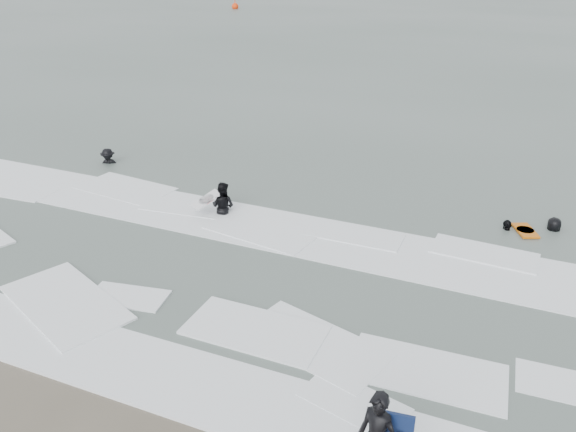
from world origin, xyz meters
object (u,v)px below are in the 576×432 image
at_px(surfer_wading, 223,214).
at_px(surfer_breaker, 109,165).
at_px(buoy, 235,6).
at_px(surfer_right_far, 553,231).
at_px(surfer_right_near, 507,231).

height_order(surfer_wading, surfer_breaker, surfer_wading).
distance_m(surfer_wading, buoy, 74.32).
height_order(surfer_breaker, surfer_right_far, surfer_right_far).
bearing_deg(surfer_right_far, buoy, -71.60).
distance_m(surfer_breaker, surfer_right_far, 16.00).
distance_m(surfer_right_near, surfer_right_far, 1.38).
relative_size(surfer_wading, surfer_right_far, 1.04).
distance_m(surfer_wading, surfer_right_far, 10.01).
relative_size(surfer_wading, buoy, 0.99).
bearing_deg(surfer_right_far, surfer_wading, -0.34).
xyz_separation_m(surfer_wading, surfer_right_far, (9.58, 2.91, 0.00)).
bearing_deg(surfer_wading, surfer_breaker, -17.69).
distance_m(surfer_breaker, surfer_right_near, 14.72).
distance_m(surfer_right_far, buoy, 76.93).
xyz_separation_m(surfer_breaker, surfer_right_far, (15.98, 0.68, 0.00)).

